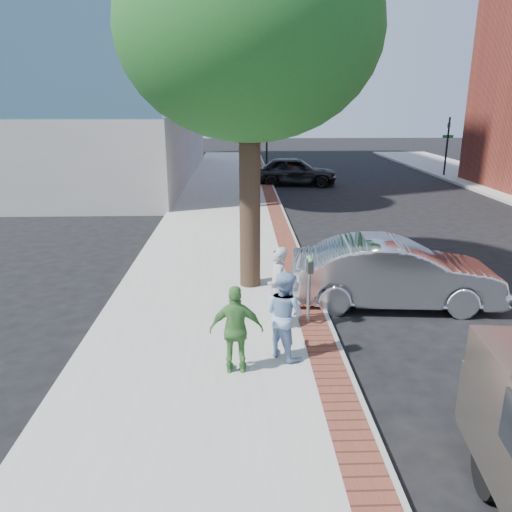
{
  "coord_description": "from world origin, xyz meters",
  "views": [
    {
      "loc": [
        -0.85,
        -10.24,
        4.66
      ],
      "look_at": [
        -0.48,
        0.98,
        1.2
      ],
      "focal_mm": 35.0,
      "sensor_mm": 36.0,
      "label": 1
    }
  ],
  "objects_px": {
    "person_officer": "(284,314)",
    "person_gray": "(277,288)",
    "parking_meter": "(309,276)",
    "bg_car": "(294,171)",
    "person_green": "(236,330)",
    "sedan_silver": "(394,273)"
  },
  "relations": [
    {
      "from": "person_gray",
      "to": "person_green",
      "type": "xyz_separation_m",
      "value": [
        -0.84,
        -1.8,
        -0.07
      ]
    },
    {
      "from": "person_officer",
      "to": "person_gray",
      "type": "bearing_deg",
      "value": -40.57
    },
    {
      "from": "parking_meter",
      "to": "person_green",
      "type": "relative_size",
      "value": 0.93
    },
    {
      "from": "person_gray",
      "to": "person_green",
      "type": "relative_size",
      "value": 1.09
    },
    {
      "from": "parking_meter",
      "to": "person_green",
      "type": "distance_m",
      "value": 2.5
    },
    {
      "from": "sedan_silver",
      "to": "person_gray",
      "type": "bearing_deg",
      "value": 121.26
    },
    {
      "from": "parking_meter",
      "to": "person_officer",
      "type": "height_order",
      "value": "person_officer"
    },
    {
      "from": "person_gray",
      "to": "person_officer",
      "type": "distance_m",
      "value": 1.27
    },
    {
      "from": "person_green",
      "to": "sedan_silver",
      "type": "xyz_separation_m",
      "value": [
        3.72,
        3.25,
        -0.14
      ]
    },
    {
      "from": "person_gray",
      "to": "bg_car",
      "type": "distance_m",
      "value": 19.82
    },
    {
      "from": "parking_meter",
      "to": "person_green",
      "type": "height_order",
      "value": "person_green"
    },
    {
      "from": "bg_car",
      "to": "person_gray",
      "type": "bearing_deg",
      "value": 179.1
    },
    {
      "from": "parking_meter",
      "to": "person_officer",
      "type": "distance_m",
      "value": 1.59
    },
    {
      "from": "person_officer",
      "to": "sedan_silver",
      "type": "height_order",
      "value": "person_officer"
    },
    {
      "from": "sedan_silver",
      "to": "bg_car",
      "type": "xyz_separation_m",
      "value": [
        -0.42,
        18.22,
        0.03
      ]
    },
    {
      "from": "parking_meter",
      "to": "person_gray",
      "type": "xyz_separation_m",
      "value": [
        -0.68,
        -0.17,
        -0.19
      ]
    },
    {
      "from": "person_green",
      "to": "sedan_silver",
      "type": "bearing_deg",
      "value": -137.46
    },
    {
      "from": "parking_meter",
      "to": "bg_car",
      "type": "height_order",
      "value": "bg_car"
    },
    {
      "from": "person_officer",
      "to": "person_green",
      "type": "bearing_deg",
      "value": 79.49
    },
    {
      "from": "sedan_silver",
      "to": "bg_car",
      "type": "height_order",
      "value": "bg_car"
    },
    {
      "from": "person_officer",
      "to": "bg_car",
      "type": "distance_m",
      "value": 21.08
    },
    {
      "from": "parking_meter",
      "to": "bg_car",
      "type": "distance_m",
      "value": 19.58
    }
  ]
}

